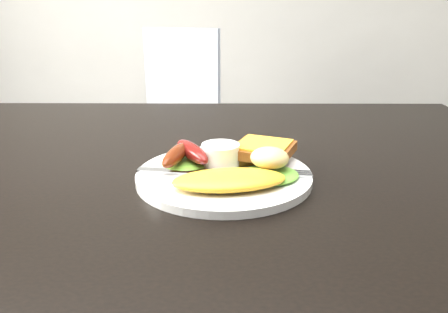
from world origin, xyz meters
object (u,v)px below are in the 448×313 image
dining_table (194,166)px  person (202,111)px  plate (224,176)px  dining_chair (180,131)px

dining_table → person: person is taller
dining_table → plate: size_ratio=4.78×
person → dining_table: bearing=116.5°
dining_chair → plate: plate is taller
dining_table → plate: plate is taller
person → plate: 0.56m
dining_table → person: 0.45m
dining_chair → plate: 1.35m
dining_table → plate: 0.12m
dining_chair → person: (0.14, -0.73, 0.27)m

